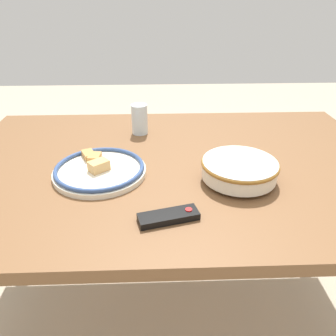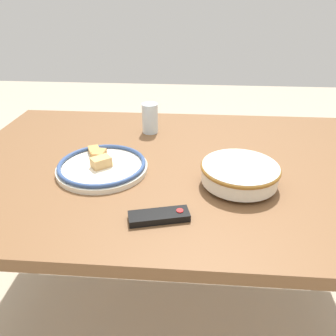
# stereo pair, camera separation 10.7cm
# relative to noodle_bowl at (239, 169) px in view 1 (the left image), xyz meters

# --- Properties ---
(ground_plane) EXTENTS (8.00, 8.00, 0.00)m
(ground_plane) POSITION_rel_noodle_bowl_xyz_m (0.20, -0.14, -0.80)
(ground_plane) COLOR #B7A88E
(dining_table) EXTENTS (1.59, 1.03, 0.76)m
(dining_table) POSITION_rel_noodle_bowl_xyz_m (0.20, -0.14, -0.11)
(dining_table) COLOR brown
(dining_table) RESTS_ON ground_plane
(noodle_bowl) EXTENTS (0.25, 0.25, 0.07)m
(noodle_bowl) POSITION_rel_noodle_bowl_xyz_m (0.00, 0.00, 0.00)
(noodle_bowl) COLOR silver
(noodle_bowl) RESTS_ON dining_table
(food_plate) EXTENTS (0.31, 0.31, 0.05)m
(food_plate) POSITION_rel_noodle_bowl_xyz_m (0.46, -0.06, -0.02)
(food_plate) COLOR silver
(food_plate) RESTS_ON dining_table
(tv_remote) EXTENTS (0.17, 0.09, 0.02)m
(tv_remote) POSITION_rel_noodle_bowl_xyz_m (0.24, 0.20, -0.03)
(tv_remote) COLOR black
(tv_remote) RESTS_ON dining_table
(drinking_glass) EXTENTS (0.07, 0.07, 0.13)m
(drinking_glass) POSITION_rel_noodle_bowl_xyz_m (0.33, -0.41, 0.02)
(drinking_glass) COLOR silver
(drinking_glass) RESTS_ON dining_table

